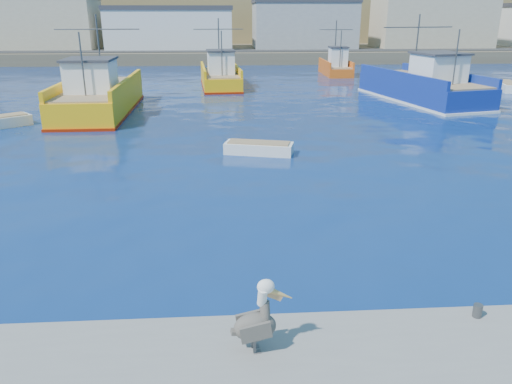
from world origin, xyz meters
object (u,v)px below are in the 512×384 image
(skiff_far, at_px, (507,87))
(skiff_mid, at_px, (259,149))
(trawler_yellow_a, at_px, (99,97))
(boat_orange, at_px, (336,66))
(trawler_yellow_b, at_px, (220,77))
(pelican, at_px, (257,321))
(trawler_blue, at_px, (424,87))

(skiff_far, bearing_deg, skiff_mid, -140.20)
(trawler_yellow_a, height_order, boat_orange, trawler_yellow_a)
(trawler_yellow_a, xyz_separation_m, trawler_yellow_b, (8.62, 12.54, -0.16))
(skiff_mid, bearing_deg, boat_orange, 71.34)
(skiff_mid, bearing_deg, pelican, -94.20)
(trawler_yellow_a, relative_size, trawler_blue, 0.95)
(trawler_yellow_b, height_order, trawler_blue, trawler_blue)
(trawler_yellow_b, xyz_separation_m, skiff_mid, (1.98, -24.33, -0.74))
(boat_orange, distance_m, skiff_far, 18.52)
(trawler_yellow_b, height_order, pelican, trawler_yellow_b)
(trawler_blue, bearing_deg, skiff_mid, -133.51)
(skiff_far, xyz_separation_m, pelican, (-25.70, -36.74, 0.85))
(trawler_yellow_a, relative_size, pelican, 8.48)
(trawler_yellow_a, bearing_deg, trawler_blue, 7.78)
(boat_orange, bearing_deg, trawler_yellow_a, -135.40)
(trawler_yellow_b, bearing_deg, trawler_yellow_a, -124.49)
(skiff_far, bearing_deg, trawler_yellow_a, -166.19)
(trawler_yellow_a, bearing_deg, skiff_mid, -48.05)
(trawler_blue, relative_size, boat_orange, 1.89)
(trawler_yellow_a, distance_m, boat_orange, 30.69)
(trawler_yellow_b, distance_m, skiff_mid, 24.42)
(trawler_blue, bearing_deg, pelican, -116.37)
(trawler_blue, bearing_deg, boat_orange, 99.96)
(trawler_yellow_b, bearing_deg, pelican, -88.90)
(trawler_yellow_a, distance_m, pelican, 29.64)
(skiff_mid, bearing_deg, trawler_blue, 46.49)
(trawler_yellow_b, bearing_deg, skiff_mid, -85.36)
(skiff_mid, relative_size, pelican, 2.35)
(trawler_yellow_b, xyz_separation_m, trawler_blue, (16.41, -9.12, 0.16))
(skiff_mid, bearing_deg, skiff_far, 39.80)
(boat_orange, relative_size, skiff_far, 1.57)
(trawler_blue, xyz_separation_m, skiff_mid, (-14.44, -15.21, -0.90))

